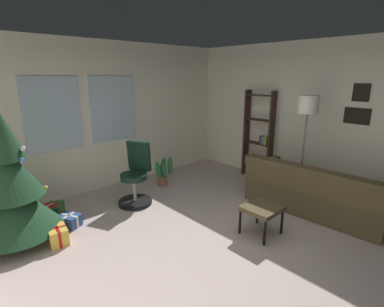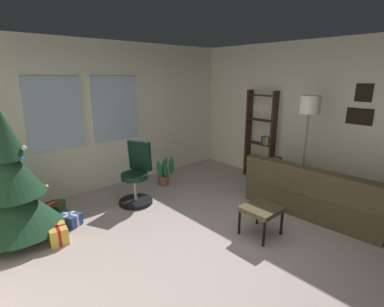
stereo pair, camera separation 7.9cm
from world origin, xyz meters
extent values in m
cube|color=#B7A39D|center=(0.00, 0.00, -0.05)|extent=(5.36, 5.82, 0.10)
cube|color=silver|center=(0.00, 2.96, 1.35)|extent=(5.36, 0.10, 2.70)
cube|color=silver|center=(-0.94, 2.90, 1.49)|extent=(0.90, 0.03, 1.20)
cube|color=silver|center=(0.13, 2.90, 1.49)|extent=(0.90, 0.03, 1.20)
cube|color=silver|center=(2.73, 0.00, 1.35)|extent=(0.10, 5.82, 2.70)
cube|color=black|center=(2.67, -0.46, 1.46)|extent=(0.02, 0.39, 0.26)
cube|color=black|center=(2.67, 0.33, 1.58)|extent=(0.02, 0.26, 0.29)
cube|color=black|center=(2.67, -0.47, 1.83)|extent=(0.02, 0.25, 0.28)
cube|color=#4A3F27|center=(1.91, -0.28, 0.20)|extent=(1.03, 2.11, 0.40)
cube|color=#4A3F27|center=(1.52, -0.29, 0.60)|extent=(0.29, 2.08, 0.39)
cube|color=#4A3F27|center=(1.86, 0.69, 0.50)|extent=(0.94, 0.18, 0.20)
cube|color=#4A3F27|center=(2.73, -0.81, 0.20)|extent=(0.70, 0.96, 0.40)
cube|color=red|center=(1.64, -0.23, 0.57)|extent=(0.26, 0.42, 0.42)
cube|color=beige|center=(1.65, -0.44, 0.57)|extent=(0.22, 0.41, 0.41)
cube|color=brown|center=(1.62, 0.20, 0.57)|extent=(0.20, 0.41, 0.41)
cube|color=#4A3F27|center=(0.63, -0.11, 0.38)|extent=(0.47, 0.45, 0.06)
cylinder|color=black|center=(0.42, -0.30, 0.17)|extent=(0.04, 0.04, 0.35)
cylinder|color=black|center=(0.83, -0.30, 0.17)|extent=(0.04, 0.04, 0.35)
cylinder|color=black|center=(0.42, 0.09, 0.17)|extent=(0.04, 0.04, 0.35)
cylinder|color=black|center=(0.83, 0.09, 0.17)|extent=(0.04, 0.04, 0.35)
cylinder|color=#4C331E|center=(-1.84, 1.93, 0.08)|extent=(0.12, 0.12, 0.16)
cone|color=#1B3D26|center=(-1.84, 1.93, 0.48)|extent=(1.10, 1.10, 0.65)
cone|color=#1B3D26|center=(-1.84, 1.93, 0.96)|extent=(0.79, 0.79, 0.65)
cone|color=#1B3D26|center=(-1.84, 1.93, 1.44)|extent=(0.48, 0.48, 0.65)
sphere|color=gold|center=(-1.47, 1.86, 0.67)|extent=(0.06, 0.06, 0.06)
sphere|color=silver|center=(-1.67, 1.79, 1.25)|extent=(0.06, 0.06, 0.06)
sphere|color=blue|center=(-1.71, 1.71, 1.13)|extent=(0.05, 0.05, 0.05)
sphere|color=#1E8C4C|center=(-1.53, 2.19, 0.59)|extent=(0.07, 0.07, 0.07)
cube|color=red|center=(-1.45, 2.21, 0.12)|extent=(0.42, 0.36, 0.24)
cube|color=#EAD84C|center=(-1.45, 2.21, 0.12)|extent=(0.34, 0.19, 0.24)
cube|color=#EAD84C|center=(-1.45, 2.21, 0.12)|extent=(0.14, 0.23, 0.24)
cube|color=#1E722D|center=(-1.29, 2.26, 0.11)|extent=(0.34, 0.36, 0.23)
cube|color=red|center=(-1.29, 2.26, 0.11)|extent=(0.21, 0.26, 0.24)
cube|color=red|center=(-1.29, 2.26, 0.11)|extent=(0.20, 0.16, 0.24)
cube|color=gold|center=(-1.49, 1.54, 0.11)|extent=(0.25, 0.33, 0.22)
cube|color=#B21919|center=(-1.49, 1.54, 0.11)|extent=(0.08, 0.31, 0.23)
cube|color=#B21919|center=(-1.49, 1.54, 0.11)|extent=(0.23, 0.06, 0.23)
cube|color=#2D4C99|center=(-1.22, 1.86, 0.09)|extent=(0.31, 0.35, 0.17)
cube|color=silver|center=(-1.22, 1.86, 0.09)|extent=(0.16, 0.28, 0.18)
cube|color=silver|center=(-1.22, 1.86, 0.09)|extent=(0.21, 0.13, 0.18)
cylinder|color=black|center=(-0.12, 1.87, 0.03)|extent=(0.56, 0.56, 0.06)
cylinder|color=#B2B2B7|center=(-0.12, 1.87, 0.27)|extent=(0.05, 0.05, 0.43)
cylinder|color=black|center=(-0.12, 1.87, 0.49)|extent=(0.44, 0.44, 0.09)
cube|color=black|center=(0.05, 1.95, 0.79)|extent=(0.28, 0.41, 0.51)
cube|color=#38221E|center=(2.46, 0.95, 0.90)|extent=(0.18, 0.04, 1.81)
cube|color=#38221E|center=(2.46, 1.55, 0.90)|extent=(0.18, 0.04, 1.81)
cube|color=#38221E|center=(2.46, 1.25, 0.25)|extent=(0.18, 0.56, 0.02)
cube|color=#38221E|center=(2.46, 1.25, 0.74)|extent=(0.18, 0.56, 0.02)
cube|color=#38221E|center=(2.46, 1.25, 1.22)|extent=(0.18, 0.56, 0.02)
cube|color=#38221E|center=(2.46, 1.25, 1.71)|extent=(0.18, 0.56, 0.02)
cube|color=#A61B12|center=(2.49, 1.04, 0.36)|extent=(0.13, 0.06, 0.20)
cube|color=#194E8B|center=(2.49, 1.10, 0.35)|extent=(0.13, 0.06, 0.17)
cube|color=beige|center=(2.47, 1.17, 0.35)|extent=(0.17, 0.05, 0.17)
cube|color=#3D7445|center=(2.47, 1.23, 0.35)|extent=(0.16, 0.06, 0.18)
cube|color=#79376D|center=(2.49, 1.30, 0.35)|extent=(0.13, 0.05, 0.17)
cube|color=#BB7021|center=(2.48, 1.38, 0.37)|extent=(0.15, 0.08, 0.22)
cube|color=#514761|center=(2.47, 1.47, 0.36)|extent=(0.17, 0.07, 0.19)
cube|color=olive|center=(2.47, 1.04, 0.83)|extent=(0.16, 0.06, 0.16)
cube|color=teal|center=(2.48, 1.12, 0.82)|extent=(0.14, 0.07, 0.15)
cube|color=maroon|center=(2.48, 1.18, 0.83)|extent=(0.13, 0.05, 0.15)
cylinder|color=slate|center=(2.06, 0.09, 0.01)|extent=(0.28, 0.28, 0.03)
cylinder|color=slate|center=(2.06, 0.09, 0.77)|extent=(0.03, 0.03, 1.48)
cylinder|color=silver|center=(2.06, 0.09, 1.65)|extent=(0.33, 0.33, 0.28)
cylinder|color=brown|center=(0.73, 2.24, 0.09)|extent=(0.20, 0.20, 0.19)
ellipsoid|color=#216739|center=(0.73, 2.18, 0.33)|extent=(0.12, 0.14, 0.31)
ellipsoid|color=#216739|center=(0.86, 2.15, 0.39)|extent=(0.18, 0.21, 0.41)
ellipsoid|color=#216739|center=(0.79, 2.29, 0.36)|extent=(0.18, 0.20, 0.37)
ellipsoid|color=#216739|center=(0.62, 2.21, 0.35)|extent=(0.12, 0.21, 0.34)
camera|label=1|loc=(-2.45, -2.04, 2.11)|focal=26.84mm
camera|label=2|loc=(-2.39, -2.09, 2.11)|focal=26.84mm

